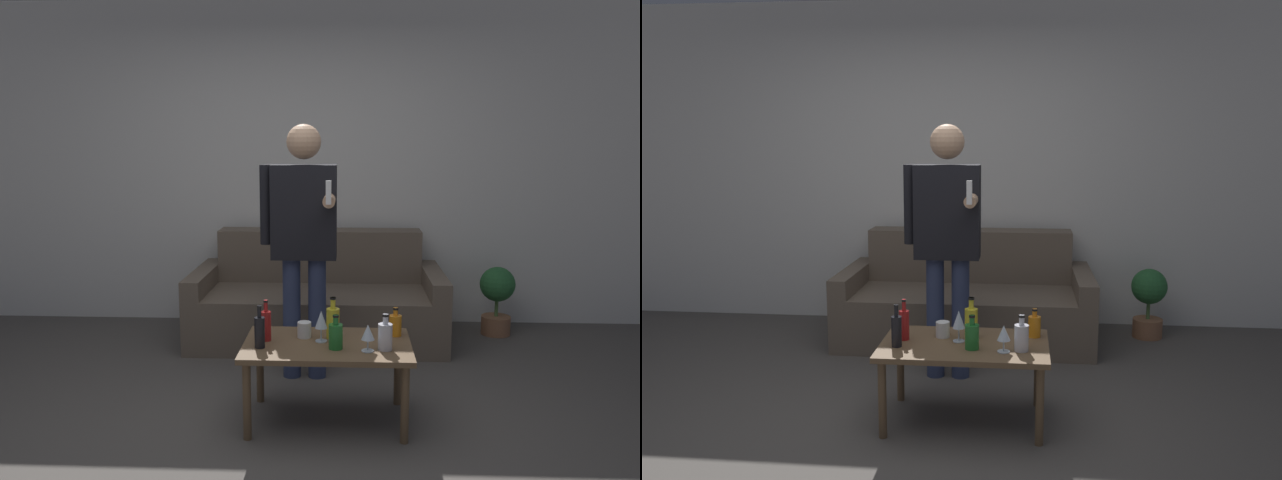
% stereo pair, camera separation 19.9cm
% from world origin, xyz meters
% --- Properties ---
extents(ground_plane, '(16.00, 16.00, 0.00)m').
position_xyz_m(ground_plane, '(0.00, 0.00, 0.00)').
color(ground_plane, '#514C47').
extents(wall_back, '(8.00, 0.06, 2.70)m').
position_xyz_m(wall_back, '(0.00, 2.33, 1.35)').
color(wall_back, silver).
rests_on(wall_back, ground_plane).
extents(couch, '(1.94, 0.95, 0.83)m').
position_xyz_m(couch, '(0.23, 1.82, 0.29)').
color(couch, '#6B5B4C').
rests_on(couch, ground_plane).
extents(coffee_table, '(0.92, 0.58, 0.45)m').
position_xyz_m(coffee_table, '(0.36, 0.32, 0.40)').
color(coffee_table, brown).
rests_on(coffee_table, ground_plane).
extents(bottle_orange, '(0.06, 0.06, 0.23)m').
position_xyz_m(bottle_orange, '(0.02, 0.34, 0.55)').
color(bottle_orange, '#B21E1E').
rests_on(bottle_orange, coffee_table).
extents(bottle_green, '(0.08, 0.08, 0.19)m').
position_xyz_m(bottle_green, '(0.41, 0.22, 0.53)').
color(bottle_green, '#23752D').
rests_on(bottle_green, coffee_table).
extents(bottle_dark, '(0.06, 0.06, 0.23)m').
position_xyz_m(bottle_dark, '(-0.00, 0.22, 0.55)').
color(bottle_dark, black).
rests_on(bottle_dark, coffee_table).
extents(bottle_yellow, '(0.07, 0.07, 0.16)m').
position_xyz_m(bottle_yellow, '(0.74, 0.47, 0.52)').
color(bottle_yellow, orange).
rests_on(bottle_yellow, coffee_table).
extents(bottle_red, '(0.07, 0.07, 0.24)m').
position_xyz_m(bottle_red, '(0.39, 0.41, 0.55)').
color(bottle_red, yellow).
rests_on(bottle_red, coffee_table).
extents(bottle_clear, '(0.08, 0.08, 0.20)m').
position_xyz_m(bottle_clear, '(0.67, 0.22, 0.53)').
color(bottle_clear, silver).
rests_on(bottle_clear, coffee_table).
extents(wine_glass_near, '(0.07, 0.07, 0.18)m').
position_xyz_m(wine_glass_near, '(0.33, 0.34, 0.57)').
color(wine_glass_near, silver).
rests_on(wine_glass_near, coffee_table).
extents(wine_glass_far, '(0.07, 0.07, 0.15)m').
position_xyz_m(wine_glass_far, '(0.58, 0.19, 0.55)').
color(wine_glass_far, silver).
rests_on(wine_glass_far, coffee_table).
extents(cup_on_table, '(0.08, 0.08, 0.09)m').
position_xyz_m(cup_on_table, '(0.23, 0.41, 0.50)').
color(cup_on_table, white).
rests_on(cup_on_table, coffee_table).
extents(person_standing_front, '(0.49, 0.43, 1.66)m').
position_xyz_m(person_standing_front, '(0.18, 0.97, 0.98)').
color(person_standing_front, navy).
rests_on(person_standing_front, ground_plane).
extents(potted_plant, '(0.28, 0.28, 0.55)m').
position_xyz_m(potted_plant, '(1.67, 1.96, 0.32)').
color(potted_plant, '#936042').
rests_on(potted_plant, ground_plane).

